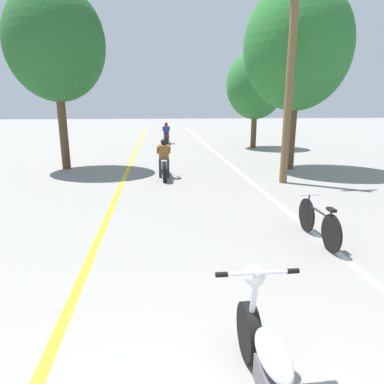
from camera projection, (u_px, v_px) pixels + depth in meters
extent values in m
cube|color=yellow|center=(129.00, 166.00, 14.21)|extent=(0.14, 48.00, 0.01)
cube|color=white|center=(230.00, 164.00, 14.63)|extent=(0.14, 48.00, 0.01)
cylinder|color=brown|center=(289.00, 85.00, 10.50)|extent=(0.24, 0.24, 6.18)
cylinder|color=#513A23|center=(292.00, 127.00, 13.26)|extent=(0.32, 0.32, 3.28)
ellipsoid|color=#286B2D|center=(298.00, 47.00, 12.54)|extent=(3.99, 3.59, 4.59)
cylinder|color=#513A23|center=(254.00, 126.00, 19.96)|extent=(0.32, 0.32, 2.51)
ellipsoid|color=#286B2D|center=(256.00, 85.00, 19.38)|extent=(3.32, 2.99, 3.82)
cylinder|color=#513A23|center=(63.00, 124.00, 13.26)|extent=(0.32, 0.32, 3.52)
ellipsoid|color=#235B28|center=(55.00, 44.00, 12.53)|extent=(3.62, 3.25, 4.16)
cylinder|color=black|center=(249.00, 331.00, 3.44)|extent=(0.12, 0.59, 0.59)
ellipsoid|color=silver|center=(273.00, 354.00, 2.71)|extent=(0.24, 0.63, 0.20)
cube|color=#4C4C51|center=(271.00, 380.00, 2.77)|extent=(0.20, 0.36, 0.24)
cylinder|color=silver|center=(253.00, 304.00, 3.26)|extent=(0.06, 0.23, 0.76)
cylinder|color=silver|center=(258.00, 273.00, 3.08)|extent=(0.66, 0.04, 0.04)
cylinder|color=black|center=(222.00, 275.00, 3.05)|extent=(0.11, 0.05, 0.05)
cylinder|color=black|center=(293.00, 271.00, 3.11)|extent=(0.11, 0.05, 0.05)
sphere|color=silver|center=(254.00, 276.00, 3.19)|extent=(0.20, 0.20, 0.20)
cylinder|color=black|center=(164.00, 165.00, 12.62)|extent=(0.12, 0.67, 0.67)
cylinder|color=black|center=(165.00, 172.00, 11.30)|extent=(0.12, 0.67, 0.67)
cube|color=silver|center=(164.00, 163.00, 11.92)|extent=(0.20, 0.87, 0.28)
cylinder|color=silver|center=(163.00, 147.00, 12.35)|extent=(0.50, 0.03, 0.03)
cylinder|color=#282D3D|center=(160.00, 169.00, 11.90)|extent=(0.11, 0.11, 0.66)
cylinder|color=#282D3D|center=(168.00, 169.00, 11.93)|extent=(0.11, 0.11, 0.66)
cube|color=brown|center=(164.00, 152.00, 11.80)|extent=(0.34, 0.27, 0.52)
cylinder|color=brown|center=(158.00, 150.00, 11.92)|extent=(0.08, 0.41, 0.32)
cylinder|color=brown|center=(169.00, 150.00, 11.96)|extent=(0.08, 0.41, 0.32)
sphere|color=black|center=(164.00, 142.00, 11.75)|extent=(0.20, 0.20, 0.20)
cylinder|color=black|center=(166.00, 138.00, 23.00)|extent=(0.12, 0.62, 0.62)
cylinder|color=black|center=(167.00, 140.00, 21.63)|extent=(0.12, 0.62, 0.62)
cube|color=maroon|center=(166.00, 136.00, 22.27)|extent=(0.20, 0.91, 0.28)
cylinder|color=silver|center=(166.00, 128.00, 22.74)|extent=(0.50, 0.03, 0.03)
cylinder|color=slate|center=(164.00, 139.00, 22.25)|extent=(0.11, 0.11, 0.63)
cylinder|color=slate|center=(168.00, 139.00, 22.28)|extent=(0.11, 0.11, 0.63)
cube|color=navy|center=(166.00, 130.00, 22.15)|extent=(0.34, 0.27, 0.52)
cylinder|color=navy|center=(163.00, 129.00, 22.28)|extent=(0.08, 0.41, 0.32)
cylinder|color=navy|center=(169.00, 129.00, 22.32)|extent=(0.08, 0.41, 0.32)
sphere|color=#B21919|center=(166.00, 124.00, 22.10)|extent=(0.23, 0.23, 0.23)
cylinder|color=black|center=(306.00, 215.00, 6.90)|extent=(0.04, 0.68, 0.68)
cylinder|color=black|center=(331.00, 233.00, 5.92)|extent=(0.04, 0.68, 0.68)
cylinder|color=black|center=(319.00, 212.00, 6.35)|extent=(0.04, 0.81, 0.04)
cylinder|color=black|center=(330.00, 221.00, 5.95)|extent=(0.03, 0.03, 0.41)
cube|color=black|center=(331.00, 210.00, 5.90)|extent=(0.10, 0.20, 0.05)
cylinder|color=black|center=(308.00, 205.00, 6.80)|extent=(0.03, 0.03, 0.44)
cylinder|color=silver|center=(309.00, 195.00, 6.74)|extent=(0.44, 0.03, 0.03)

